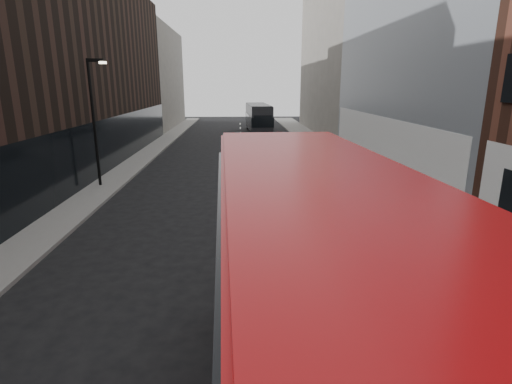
{
  "coord_description": "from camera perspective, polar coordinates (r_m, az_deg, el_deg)",
  "views": [
    {
      "loc": [
        -0.22,
        -4.86,
        5.81
      ],
      "look_at": [
        0.31,
        7.35,
        2.5
      ],
      "focal_mm": 28.0,
      "sensor_mm": 36.0,
      "label": 1
    }
  ],
  "objects": [
    {
      "name": "street_lamp",
      "position": [
        24.28,
        -22.07,
        10.23
      ],
      "size": [
        1.06,
        0.22,
        7.0
      ],
      "color": "black",
      "rests_on": "sidewalk_left"
    },
    {
      "name": "grey_bus",
      "position": [
        49.87,
        0.32,
        10.6
      ],
      "size": [
        2.99,
        10.77,
        3.45
      ],
      "rotation": [
        0.0,
        0.0,
        0.05
      ],
      "color": "black",
      "rests_on": "ground"
    },
    {
      "name": "building_modern_block",
      "position": [
        28.67,
        23.46,
        22.2
      ],
      "size": [
        5.03,
        22.0,
        20.0
      ],
      "color": "#9EA4A9",
      "rests_on": "ground"
    },
    {
      "name": "building_left_mid",
      "position": [
        36.66,
        -21.25,
        16.04
      ],
      "size": [
        5.0,
        24.0,
        14.0
      ],
      "primitive_type": "cube",
      "color": "black",
      "rests_on": "ground"
    },
    {
      "name": "car_a",
      "position": [
        19.44,
        1.79,
        -0.15
      ],
      "size": [
        2.07,
        4.16,
        1.36
      ],
      "primitive_type": "imported",
      "rotation": [
        0.0,
        0.0,
        0.12
      ],
      "color": "black",
      "rests_on": "ground"
    },
    {
      "name": "building_victorian",
      "position": [
        50.37,
        11.5,
        19.26
      ],
      "size": [
        6.5,
        24.0,
        21.0
      ],
      "color": "slate",
      "rests_on": "ground"
    },
    {
      "name": "car_b",
      "position": [
        26.09,
        2.19,
        3.79
      ],
      "size": [
        1.79,
        4.2,
        1.34
      ],
      "primitive_type": "imported",
      "rotation": [
        0.0,
        0.0,
        -0.09
      ],
      "color": "#96999E",
      "rests_on": "ground"
    },
    {
      "name": "sidewalk_right",
      "position": [
        31.37,
        11.86,
        4.3
      ],
      "size": [
        3.0,
        80.0,
        0.15
      ],
      "primitive_type": "cube",
      "color": "slate",
      "rests_on": "ground"
    },
    {
      "name": "building_left_far",
      "position": [
        57.97,
        -14.21,
        15.4
      ],
      "size": [
        5.0,
        20.0,
        13.0
      ],
      "primitive_type": "cube",
      "color": "slate",
      "rests_on": "ground"
    },
    {
      "name": "red_bus",
      "position": [
        5.19,
        11.54,
        -23.25
      ],
      "size": [
        3.22,
        11.77,
        4.71
      ],
      "rotation": [
        0.0,
        0.0,
        0.04
      ],
      "color": "#A30A0D",
      "rests_on": "ground"
    },
    {
      "name": "car_c",
      "position": [
        31.89,
        -0.11,
        5.93
      ],
      "size": [
        2.23,
        4.9,
        1.39
      ],
      "primitive_type": "imported",
      "rotation": [
        0.0,
        0.0,
        -0.06
      ],
      "color": "black",
      "rests_on": "ground"
    },
    {
      "name": "sidewalk_left",
      "position": [
        31.39,
        -16.81,
        3.98
      ],
      "size": [
        2.0,
        80.0,
        0.15
      ],
      "primitive_type": "cube",
      "color": "slate",
      "rests_on": "ground"
    }
  ]
}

